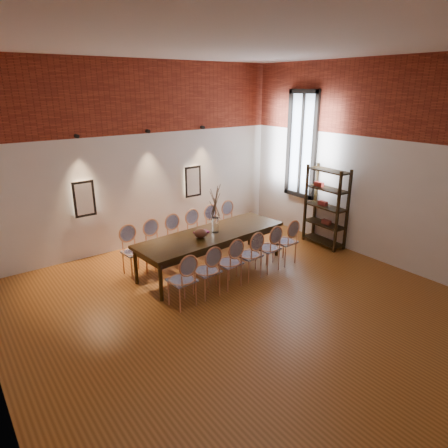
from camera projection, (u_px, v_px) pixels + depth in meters
floor at (239, 307)px, 6.63m from camera, size 7.00×7.00×0.02m
ceiling at (243, 42)px, 5.31m from camera, size 7.00×7.00×0.02m
wall_back at (138, 157)px, 8.66m from camera, size 7.00×0.10×4.00m
wall_right at (379, 163)px, 7.97m from camera, size 0.10×7.00×4.00m
brick_band_back at (136, 97)px, 8.20m from camera, size 7.00×0.02×1.50m
brick_band_right at (385, 98)px, 7.52m from camera, size 0.02×7.00×1.50m
niche_left at (84, 199)px, 8.09m from camera, size 0.36×0.06×0.66m
niche_right at (192, 181)px, 9.55m from camera, size 0.36×0.06×0.66m
spot_fixture_left at (77, 136)px, 7.65m from camera, size 0.08×0.10×0.08m
spot_fixture_mid at (148, 131)px, 8.50m from camera, size 0.08×0.10×0.08m
spot_fixture_right at (202, 127)px, 9.29m from camera, size 0.08×0.10×0.08m
window_glass at (302, 145)px, 9.39m from camera, size 0.02×0.78×2.38m
window_frame at (301, 145)px, 9.38m from camera, size 0.08×0.90×2.50m
window_mullion at (301, 145)px, 9.38m from camera, size 0.06×0.06×2.40m
dining_table at (212, 251)px, 7.89m from camera, size 3.16×1.25×0.75m
chair_near_a at (182, 280)px, 6.50m from camera, size 0.48×0.48×0.94m
chair_near_b at (206, 271)px, 6.82m from camera, size 0.48×0.48×0.94m
chair_near_c at (229, 262)px, 7.14m from camera, size 0.48×0.48×0.94m
chair_near_d at (249, 255)px, 7.47m from camera, size 0.48×0.48×0.94m
chair_near_e at (268, 248)px, 7.79m from camera, size 0.48×0.48×0.94m
chair_near_f at (285, 241)px, 8.11m from camera, size 0.48×0.48×0.94m
chair_far_a at (134, 252)px, 7.60m from camera, size 0.48×0.48×0.94m
chair_far_b at (157, 245)px, 7.92m from camera, size 0.48×0.48×0.94m
chair_far_c at (178, 239)px, 8.24m from camera, size 0.48×0.48×0.94m
chair_far_d at (198, 233)px, 8.57m from camera, size 0.48×0.48×0.94m
chair_far_e at (216, 228)px, 8.89m from camera, size 0.48×0.48×0.94m
chair_far_f at (233, 223)px, 9.21m from camera, size 0.48×0.48×0.94m
vase at (215, 225)px, 7.77m from camera, size 0.14×0.14×0.30m
dried_branches at (215, 203)px, 7.62m from camera, size 0.50×0.50×0.70m
bowl at (201, 233)px, 7.50m from camera, size 0.24×0.24×0.18m
book at (201, 232)px, 7.77m from camera, size 0.27×0.20×0.03m
shelving_rack at (326, 207)px, 8.94m from camera, size 0.42×1.01×1.80m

